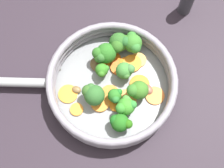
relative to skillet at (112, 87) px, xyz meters
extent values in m
plane|color=#281F28|center=(0.00, 0.00, -0.01)|extent=(4.00, 4.00, 0.00)
cylinder|color=gray|center=(0.00, 0.00, 0.00)|extent=(0.27, 0.27, 0.01)
torus|color=gray|center=(0.00, 0.00, 0.01)|extent=(0.28, 0.28, 0.02)
torus|color=gray|center=(0.00, 0.00, 0.03)|extent=(0.28, 0.28, 0.02)
torus|color=gray|center=(0.00, 0.00, 0.05)|extent=(0.28, 0.28, 0.02)
cylinder|color=#999B9E|center=(-0.05, -0.22, 0.02)|extent=(0.06, 0.19, 0.02)
sphere|color=gray|center=(-0.06, -0.11, 0.01)|extent=(0.01, 0.01, 0.01)
sphere|color=gray|center=(0.01, -0.13, 0.01)|extent=(0.01, 0.01, 0.01)
cylinder|color=orange|center=(-0.05, 0.06, 0.01)|extent=(0.05, 0.05, 0.01)
cylinder|color=orange|center=(0.03, -0.03, 0.01)|extent=(0.06, 0.06, 0.01)
cylinder|color=orange|center=(0.04, -0.09, 0.01)|extent=(0.04, 0.04, 0.00)
cylinder|color=orange|center=(-0.05, 0.04, 0.01)|extent=(0.05, 0.05, 0.01)
cylinder|color=orange|center=(0.02, -0.01, 0.01)|extent=(0.05, 0.05, 0.00)
cylinder|color=orange|center=(-0.06, -0.01, 0.01)|extent=(0.05, 0.05, 0.01)
cylinder|color=orange|center=(0.00, -0.10, 0.01)|extent=(0.06, 0.06, 0.00)
cylinder|color=orange|center=(0.04, 0.09, 0.01)|extent=(0.04, 0.04, 0.00)
cylinder|color=#E35D12|center=(-0.06, 0.02, 0.01)|extent=(0.05, 0.05, 0.00)
cylinder|color=orange|center=(0.04, 0.02, 0.01)|extent=(0.06, 0.06, 0.00)
cylinder|color=orange|center=(-0.04, 0.02, 0.01)|extent=(0.04, 0.04, 0.01)
cylinder|color=orange|center=(0.01, 0.06, 0.01)|extent=(0.06, 0.06, 0.00)
cylinder|color=orange|center=(0.05, 0.00, 0.01)|extent=(0.04, 0.04, 0.00)
cylinder|color=#EE9942|center=(-0.05, 0.07, 0.01)|extent=(0.05, 0.05, 0.00)
cylinder|color=#87AA6D|center=(0.06, 0.02, 0.01)|extent=(0.02, 0.02, 0.02)
sphere|color=#378727|center=(0.06, 0.02, 0.03)|extent=(0.04, 0.04, 0.04)
sphere|color=#327F28|center=(0.06, 0.01, 0.04)|extent=(0.02, 0.02, 0.02)
sphere|color=#3F8230|center=(0.05, 0.02, 0.04)|extent=(0.02, 0.02, 0.02)
sphere|color=#2D7E30|center=(0.06, 0.03, 0.04)|extent=(0.02, 0.02, 0.02)
cylinder|color=#81A46D|center=(0.03, 0.05, 0.02)|extent=(0.01, 0.01, 0.02)
sphere|color=#376E22|center=(0.03, 0.05, 0.04)|extent=(0.04, 0.04, 0.04)
sphere|color=#336D25|center=(0.03, 0.04, 0.04)|extent=(0.03, 0.03, 0.03)
sphere|color=#366E1B|center=(0.03, 0.04, 0.04)|extent=(0.02, 0.02, 0.02)
cylinder|color=#6FA45C|center=(0.02, -0.04, 0.02)|extent=(0.01, 0.01, 0.02)
sphere|color=#2B5D27|center=(0.02, -0.04, 0.04)|extent=(0.05, 0.05, 0.05)
sphere|color=#2F5D29|center=(0.01, -0.05, 0.04)|extent=(0.02, 0.02, 0.02)
sphere|color=#315C23|center=(0.01, -0.05, 0.04)|extent=(0.03, 0.03, 0.03)
cylinder|color=#84B45D|center=(-0.09, 0.03, 0.01)|extent=(0.01, 0.01, 0.02)
sphere|color=#2A5C22|center=(-0.09, 0.03, 0.04)|extent=(0.04, 0.04, 0.04)
sphere|color=#2C5D1D|center=(-0.08, 0.03, 0.04)|extent=(0.03, 0.03, 0.03)
sphere|color=#2C5E1C|center=(-0.09, 0.05, 0.04)|extent=(0.02, 0.02, 0.02)
sphere|color=#255C27|center=(-0.08, 0.05, 0.04)|extent=(0.02, 0.02, 0.02)
cylinder|color=#89AC67|center=(0.03, 0.00, 0.01)|extent=(0.01, 0.01, 0.02)
sphere|color=#286C21|center=(0.03, 0.00, 0.03)|extent=(0.03, 0.03, 0.03)
sphere|color=#1F6E24|center=(0.03, 0.01, 0.04)|extent=(0.01, 0.01, 0.01)
sphere|color=#266729|center=(0.04, 0.00, 0.04)|extent=(0.02, 0.02, 0.02)
cylinder|color=#739E57|center=(-0.02, 0.03, 0.02)|extent=(0.01, 0.01, 0.02)
sphere|color=#3D7E34|center=(-0.02, 0.03, 0.03)|extent=(0.04, 0.04, 0.04)
sphere|color=#3E7539|center=(-0.02, 0.04, 0.04)|extent=(0.02, 0.02, 0.02)
sphere|color=#407633|center=(-0.01, 0.03, 0.04)|extent=(0.02, 0.02, 0.02)
cylinder|color=#78A756|center=(-0.03, -0.02, 0.01)|extent=(0.01, 0.01, 0.01)
sphere|color=#317820|center=(-0.03, -0.02, 0.03)|extent=(0.03, 0.03, 0.03)
sphere|color=#357626|center=(-0.04, -0.01, 0.03)|extent=(0.01, 0.01, 0.01)
sphere|color=#3A8027|center=(-0.03, -0.02, 0.03)|extent=(0.01, 0.01, 0.01)
sphere|color=#347320|center=(-0.02, -0.02, 0.03)|extent=(0.02, 0.02, 0.02)
cylinder|color=#7FB769|center=(0.09, 0.00, 0.01)|extent=(0.01, 0.01, 0.01)
sphere|color=#1F6018|center=(0.09, 0.00, 0.03)|extent=(0.04, 0.04, 0.04)
sphere|color=#245E11|center=(0.10, 0.02, 0.04)|extent=(0.02, 0.02, 0.02)
sphere|color=#19601B|center=(0.08, -0.01, 0.03)|extent=(0.02, 0.02, 0.02)
cylinder|color=#6D9A57|center=(-0.07, 0.00, 0.01)|extent=(0.02, 0.02, 0.02)
sphere|color=#28671F|center=(-0.07, 0.00, 0.03)|extent=(0.05, 0.05, 0.05)
sphere|color=#2C6226|center=(-0.06, -0.01, 0.04)|extent=(0.02, 0.02, 0.02)
sphere|color=#306A22|center=(-0.06, -0.02, 0.04)|extent=(0.02, 0.02, 0.02)
sphere|color=#29601E|center=(-0.07, -0.02, 0.04)|extent=(0.03, 0.03, 0.03)
cylinder|color=#629452|center=(-0.08, 0.06, 0.02)|extent=(0.01, 0.01, 0.02)
sphere|color=#347628|center=(-0.08, 0.06, 0.04)|extent=(0.04, 0.04, 0.04)
sphere|color=#367A2D|center=(-0.07, 0.07, 0.04)|extent=(0.02, 0.02, 0.02)
sphere|color=#2F6F27|center=(-0.10, 0.06, 0.04)|extent=(0.02, 0.02, 0.02)
sphere|color=#30712D|center=(-0.07, 0.07, 0.04)|extent=(0.02, 0.02, 0.02)
ellipsoid|color=brown|center=(-0.06, -0.03, 0.01)|extent=(0.04, 0.03, 0.01)
ellipsoid|color=brown|center=(0.02, 0.08, 0.01)|extent=(0.04, 0.03, 0.01)
ellipsoid|color=brown|center=(-0.01, -0.08, 0.01)|extent=(0.03, 0.03, 0.01)
cylinder|color=#333338|center=(-0.17, 0.22, 0.03)|extent=(0.03, 0.03, 0.08)
camera|label=1|loc=(0.24, -0.04, 0.66)|focal=50.00mm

